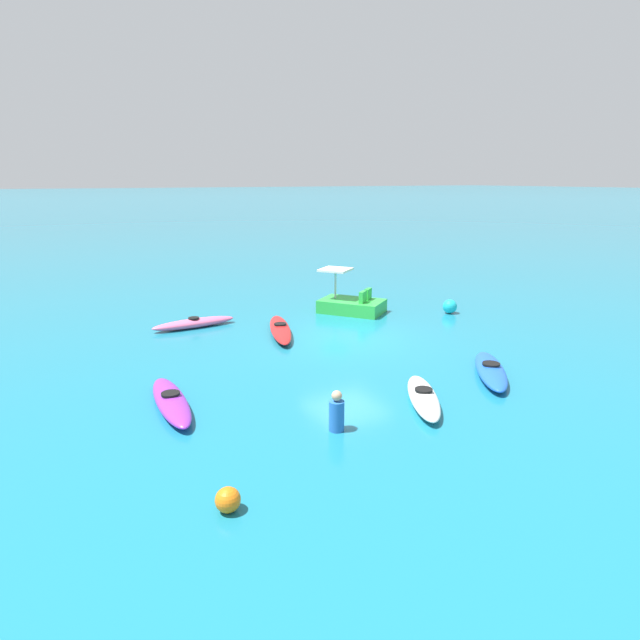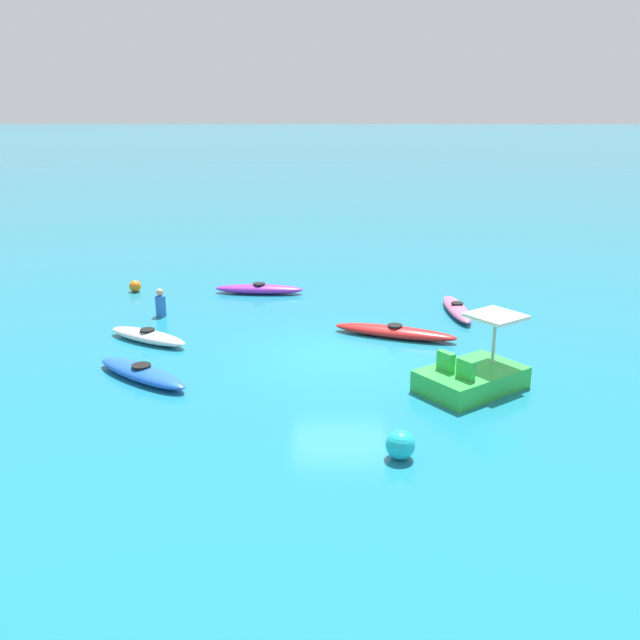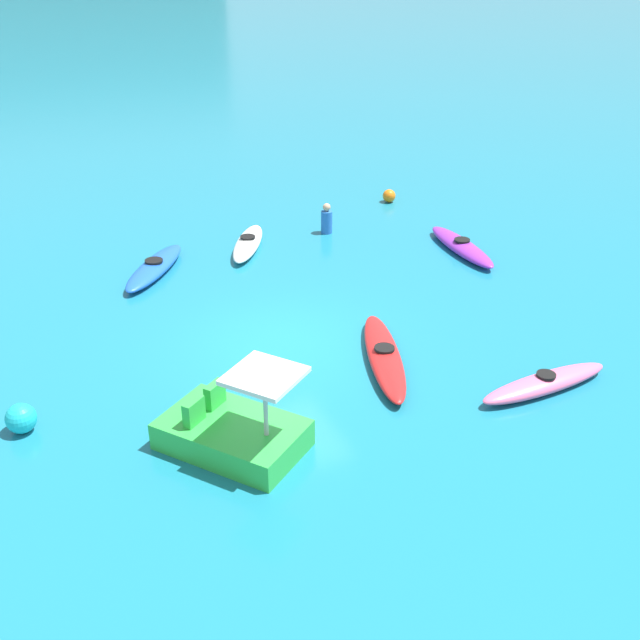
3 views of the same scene
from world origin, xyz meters
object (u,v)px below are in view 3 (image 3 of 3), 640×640
at_px(kayak_purple, 462,246).
at_px(pedal_boat_green, 233,431).
at_px(kayak_blue, 155,267).
at_px(kayak_white, 248,243).
at_px(buoy_orange, 389,196).
at_px(kayak_pink, 545,383).
at_px(person_near_shore, 327,220).
at_px(kayak_red, 384,356).
at_px(buoy_cyan, 21,418).

height_order(kayak_purple, pedal_boat_green, pedal_boat_green).
height_order(kayak_blue, pedal_boat_green, pedal_boat_green).
distance_m(kayak_white, buoy_orange, 5.69).
bearing_deg(kayak_pink, buoy_orange, 76.22).
bearing_deg(person_near_shore, kayak_purple, -46.15).
distance_m(buoy_orange, person_near_shore, 3.34).
xyz_separation_m(pedal_boat_green, buoy_orange, (8.68, 10.06, -0.13)).
bearing_deg(kayak_red, buoy_cyan, 175.00).
relative_size(kayak_pink, buoy_cyan, 5.42).
distance_m(kayak_purple, buoy_cyan, 12.26).
relative_size(kayak_red, person_near_shore, 4.02).
distance_m(kayak_pink, buoy_cyan, 9.68).
height_order(kayak_white, person_near_shore, person_near_shore).
relative_size(kayak_pink, pedal_boat_green, 1.05).
bearing_deg(pedal_boat_green, kayak_red, 20.52).
distance_m(kayak_pink, buoy_orange, 11.19).
bearing_deg(kayak_purple, kayak_white, 153.10).
height_order(kayak_red, kayak_purple, same).
relative_size(pedal_boat_green, person_near_shore, 3.21).
relative_size(kayak_white, buoy_orange, 6.44).
height_order(kayak_red, kayak_pink, same).
relative_size(kayak_purple, person_near_shore, 3.54).
height_order(kayak_pink, kayak_purple, same).
relative_size(kayak_blue, buoy_orange, 6.92).
bearing_deg(pedal_boat_green, kayak_white, 68.37).
relative_size(kayak_pink, buoy_orange, 7.27).
relative_size(kayak_red, kayak_pink, 1.20).
distance_m(kayak_pink, pedal_boat_green, 6.07).
distance_m(kayak_white, kayak_purple, 5.80).
relative_size(kayak_purple, pedal_boat_green, 1.11).
relative_size(kayak_pink, kayak_purple, 0.95).
distance_m(kayak_blue, person_near_shore, 5.24).
distance_m(kayak_purple, person_near_shore, 3.91).
bearing_deg(kayak_blue, pedal_boat_green, -94.16).
xyz_separation_m(kayak_blue, kayak_pink, (5.45, -8.55, -0.00)).
bearing_deg(buoy_cyan, pedal_boat_green, -31.58).
distance_m(kayak_pink, person_near_shore, 9.28).
xyz_separation_m(kayak_pink, kayak_purple, (2.44, 6.46, 0.00)).
bearing_deg(kayak_purple, kayak_pink, -110.68).
bearing_deg(kayak_purple, kayak_red, -138.04).
bearing_deg(kayak_purple, buoy_cyan, -162.64).
height_order(kayak_blue, buoy_orange, buoy_orange).
xyz_separation_m(kayak_purple, buoy_orange, (0.23, 4.41, 0.04)).
xyz_separation_m(kayak_pink, buoy_orange, (2.67, 10.87, 0.04)).
xyz_separation_m(kayak_red, pedal_boat_green, (-3.71, -1.39, 0.17)).
relative_size(kayak_red, buoy_cyan, 6.48).
xyz_separation_m(buoy_cyan, buoy_orange, (11.93, 8.07, -0.07)).
bearing_deg(kayak_blue, kayak_white, 11.11).
bearing_deg(kayak_white, kayak_pink, -73.24).
height_order(buoy_cyan, person_near_shore, person_near_shore).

